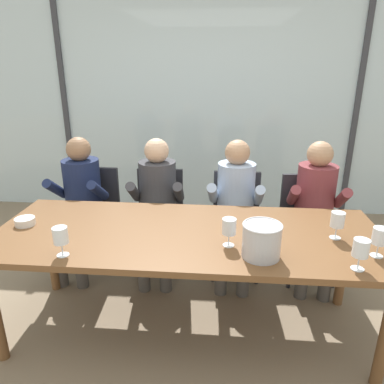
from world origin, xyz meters
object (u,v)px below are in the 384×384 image
(dining_table, at_px, (187,241))
(person_charcoal_jacket, at_px, (157,199))
(wine_glass_spare_empty, at_px, (229,228))
(wine_glass_center_pour, at_px, (61,237))
(person_pale_blue_shirt, at_px, (235,202))
(chair_right_of_center, at_px, (306,218))
(wine_glass_by_left_taster, at_px, (361,249))
(wine_glass_near_bucket, at_px, (337,221))
(person_maroon_top, at_px, (316,204))
(chair_left_of_center, at_px, (159,211))
(wine_glass_by_right_taster, at_px, (380,237))
(chair_center, at_px, (236,214))
(tasting_bowl, at_px, (25,221))
(ice_bucket_primary, at_px, (262,240))
(person_navy_polo, at_px, (80,197))
(chair_near_curtain, at_px, (94,208))

(dining_table, bearing_deg, person_charcoal_jacket, 114.10)
(wine_glass_spare_empty, bearing_deg, wine_glass_center_pour, -167.98)
(wine_glass_center_pour, bearing_deg, person_pale_blue_shirt, 47.92)
(chair_right_of_center, bearing_deg, wine_glass_by_left_taster, -96.51)
(dining_table, bearing_deg, wine_glass_spare_empty, -31.51)
(wine_glass_near_bucket, bearing_deg, person_maroon_top, 85.01)
(chair_left_of_center, bearing_deg, wine_glass_by_right_taster, -39.50)
(chair_center, height_order, wine_glass_by_right_taster, wine_glass_by_right_taster)
(person_pale_blue_shirt, bearing_deg, tasting_bowl, -150.15)
(ice_bucket_primary, xyz_separation_m, tasting_bowl, (-1.55, 0.29, -0.08))
(ice_bucket_primary, bearing_deg, person_pale_blue_shirt, 96.18)
(chair_right_of_center, bearing_deg, chair_center, 172.07)
(person_navy_polo, distance_m, wine_glass_by_left_taster, 2.27)
(dining_table, bearing_deg, person_navy_polo, 143.63)
(chair_left_of_center, relative_size, person_navy_polo, 0.73)
(chair_near_curtain, xyz_separation_m, person_charcoal_jacket, (0.63, -0.16, 0.17))
(person_charcoal_jacket, distance_m, tasting_bowl, 1.07)
(wine_glass_by_left_taster, bearing_deg, chair_near_curtain, 146.09)
(chair_center, distance_m, tasting_bowl, 1.72)
(chair_near_curtain, bearing_deg, dining_table, -40.39)
(dining_table, relative_size, wine_glass_near_bucket, 14.45)
(ice_bucket_primary, bearing_deg, tasting_bowl, 169.53)
(person_maroon_top, xyz_separation_m, tasting_bowl, (-2.10, -0.74, 0.10))
(wine_glass_spare_empty, bearing_deg, wine_glass_by_right_taster, -3.62)
(wine_glass_near_bucket, relative_size, wine_glass_spare_empty, 1.00)
(chair_right_of_center, bearing_deg, chair_near_curtain, 172.73)
(person_navy_polo, distance_m, wine_glass_center_pour, 1.19)
(dining_table, bearing_deg, wine_glass_by_right_taster, -11.07)
(ice_bucket_primary, xyz_separation_m, wine_glass_near_bucket, (0.49, 0.27, 0.01))
(tasting_bowl, xyz_separation_m, wine_glass_center_pour, (0.43, -0.37, 0.09))
(wine_glass_near_bucket, distance_m, wine_glass_by_right_taster, 0.27)
(chair_right_of_center, height_order, person_maroon_top, person_maroon_top)
(chair_left_of_center, bearing_deg, person_charcoal_jacket, -86.79)
(chair_center, bearing_deg, wine_glass_by_right_taster, -55.23)
(tasting_bowl, distance_m, wine_glass_by_right_taster, 2.22)
(chair_center, xyz_separation_m, chair_right_of_center, (0.61, -0.02, 0.00))
(chair_center, distance_m, wine_glass_by_left_taster, 1.44)
(dining_table, bearing_deg, chair_left_of_center, 111.06)
(ice_bucket_primary, relative_size, wine_glass_center_pour, 1.28)
(dining_table, bearing_deg, chair_near_curtain, 136.47)
(chair_right_of_center, xyz_separation_m, person_pale_blue_shirt, (-0.63, -0.11, 0.17))
(person_maroon_top, relative_size, wine_glass_by_left_taster, 6.93)
(wine_glass_center_pour, bearing_deg, wine_glass_spare_empty, 12.02)
(wine_glass_center_pour, bearing_deg, chair_near_curtain, 102.82)
(chair_left_of_center, xyz_separation_m, person_pale_blue_shirt, (0.68, -0.16, 0.17))
(person_navy_polo, xyz_separation_m, wine_glass_by_left_taster, (1.97, -1.12, 0.19))
(dining_table, height_order, wine_glass_by_left_taster, wine_glass_by_left_taster)
(chair_left_of_center, distance_m, wine_glass_center_pour, 1.36)
(chair_right_of_center, relative_size, person_maroon_top, 0.73)
(dining_table, bearing_deg, person_pale_blue_shirt, 66.17)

